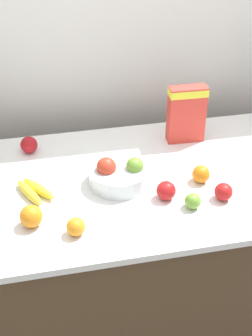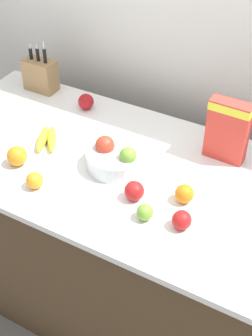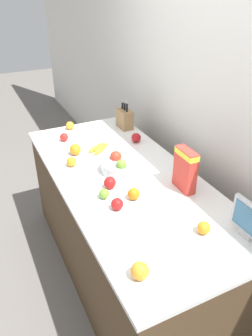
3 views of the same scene
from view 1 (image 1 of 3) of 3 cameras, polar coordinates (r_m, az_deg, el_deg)
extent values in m
plane|color=slate|center=(2.66, 1.22, -17.21)|extent=(14.00, 14.00, 0.00)
cube|color=silver|center=(2.43, -2.04, 15.62)|extent=(9.00, 0.06, 2.60)
cube|color=#4C3823|center=(2.33, 1.35, -10.60)|extent=(2.04, 0.89, 0.87)
cube|color=white|center=(2.04, 1.52, -1.65)|extent=(2.07, 0.92, 0.03)
cube|color=red|center=(2.25, 7.37, 6.51)|extent=(0.18, 0.07, 0.28)
cube|color=yellow|center=(2.20, 7.60, 9.15)|extent=(0.18, 0.07, 0.04)
cylinder|color=silver|center=(1.98, -0.89, -0.94)|extent=(0.25, 0.25, 0.08)
sphere|color=#6B9E33|center=(1.95, 1.09, 0.29)|extent=(0.07, 0.07, 0.07)
sphere|color=red|center=(1.94, -2.41, 0.13)|extent=(0.08, 0.08, 0.08)
ellipsoid|color=yellow|center=(1.97, -10.66, -2.48)|extent=(0.15, 0.18, 0.04)
ellipsoid|color=yellow|center=(1.96, -11.72, -2.95)|extent=(0.12, 0.19, 0.04)
sphere|color=red|center=(1.93, 11.80, -2.86)|extent=(0.07, 0.07, 0.07)
sphere|color=#6B9E33|center=(1.87, 8.14, -4.01)|extent=(0.07, 0.07, 0.07)
sphere|color=red|center=(1.90, 4.90, -2.76)|extent=(0.08, 0.08, 0.08)
sphere|color=#A31419|center=(2.23, -11.75, 2.78)|extent=(0.08, 0.08, 0.08)
sphere|color=orange|center=(2.02, 9.13, -0.74)|extent=(0.08, 0.08, 0.08)
sphere|color=orange|center=(1.74, -6.14, -7.14)|extent=(0.07, 0.07, 0.07)
sphere|color=orange|center=(1.80, -11.49, -5.80)|extent=(0.09, 0.09, 0.09)
camera|label=2|loc=(1.13, 72.21, 16.50)|focal=50.00mm
camera|label=3|loc=(2.24, 63.43, 17.34)|focal=35.00mm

